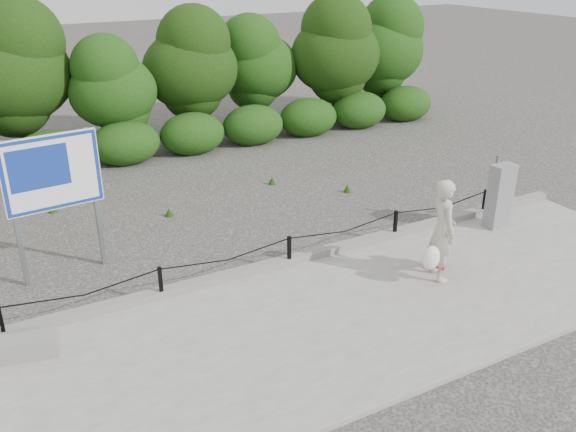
# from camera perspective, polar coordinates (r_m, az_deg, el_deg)

# --- Properties ---
(ground) EXTENTS (90.00, 90.00, 0.00)m
(ground) POSITION_cam_1_polar(r_m,az_deg,el_deg) (11.65, 0.11, -4.93)
(ground) COLOR #2D2B28
(ground) RESTS_ON ground
(sidewalk) EXTENTS (14.00, 4.00, 0.08)m
(sidewalk) POSITION_cam_1_polar(r_m,az_deg,el_deg) (10.17, 5.62, -9.45)
(sidewalk) COLOR gray
(sidewalk) RESTS_ON ground
(curb) EXTENTS (14.00, 0.22, 0.14)m
(curb) POSITION_cam_1_polar(r_m,az_deg,el_deg) (11.62, -0.01, -4.18)
(curb) COLOR slate
(curb) RESTS_ON sidewalk
(chain_barrier) EXTENTS (10.06, 0.06, 0.60)m
(chain_barrier) POSITION_cam_1_polar(r_m,az_deg,el_deg) (11.44, 0.11, -2.93)
(chain_barrier) COLOR black
(chain_barrier) RESTS_ON sidewalk
(treeline) EXTENTS (20.35, 3.56, 4.40)m
(treeline) POSITION_cam_1_polar(r_m,az_deg,el_deg) (18.95, -12.50, 13.49)
(treeline) COLOR black
(treeline) RESTS_ON ground
(fire_hydrant) EXTENTS (0.42, 0.44, 0.75)m
(fire_hydrant) POSITION_cam_1_polar(r_m,az_deg,el_deg) (11.69, 13.81, -3.16)
(fire_hydrant) COLOR #B60616
(fire_hydrant) RESTS_ON sidewalk
(pedestrian) EXTENTS (0.85, 0.80, 1.89)m
(pedestrian) POSITION_cam_1_polar(r_m,az_deg,el_deg) (11.11, 14.22, -1.44)
(pedestrian) COLOR #B7AF9C
(pedestrian) RESTS_ON sidewalk
(concrete_block) EXTENTS (1.04, 0.54, 0.32)m
(concrete_block) POSITION_cam_1_polar(r_m,az_deg,el_deg) (9.91, -23.61, -11.22)
(concrete_block) COLOR gray
(concrete_block) RESTS_ON sidewalk
(utility_cabinet) EXTENTS (0.55, 0.39, 1.54)m
(utility_cabinet) POSITION_cam_1_polar(r_m,az_deg,el_deg) (13.70, 19.20, 1.80)
(utility_cabinet) COLOR gray
(utility_cabinet) RESTS_ON sidewalk
(advertising_sign) EXTENTS (1.68, 0.30, 2.70)m
(advertising_sign) POSITION_cam_1_polar(r_m,az_deg,el_deg) (11.41, -21.20, 3.23)
(advertising_sign) COLOR slate
(advertising_sign) RESTS_ON ground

